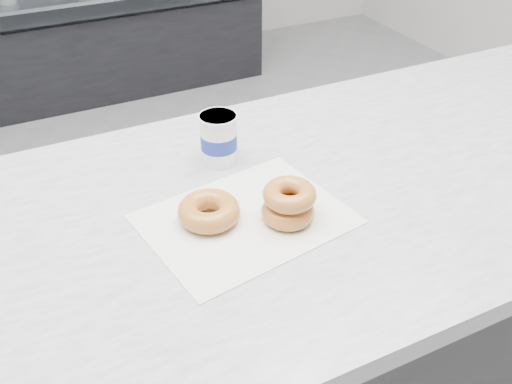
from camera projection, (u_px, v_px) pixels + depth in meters
ground at (179, 320)px, 1.99m from camera, size 5.00×5.00×0.00m
counter at (253, 364)px, 1.29m from camera, size 3.06×0.76×0.90m
display_case at (46, 9)px, 3.26m from camera, size 2.40×0.74×1.25m
wax_paper at (245, 219)px, 0.99m from camera, size 0.38×0.31×0.00m
donut_single at (209, 211)px, 0.98m from camera, size 0.12×0.12×0.04m
donut_stack at (289, 203)px, 0.98m from camera, size 0.13×0.13×0.06m
coffee_cup at (219, 138)px, 1.12m from camera, size 0.08×0.08×0.10m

